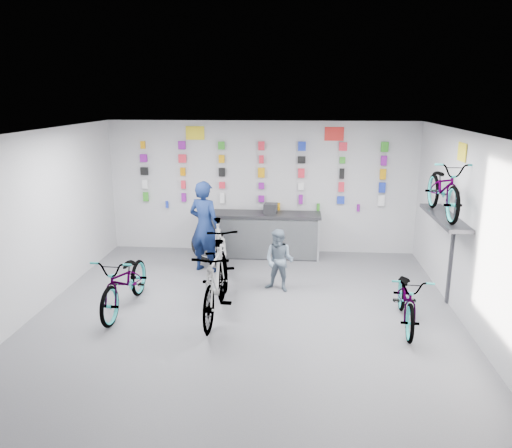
# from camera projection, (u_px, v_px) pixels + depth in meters

# --- Properties ---
(floor) EXTENTS (8.00, 8.00, 0.00)m
(floor) POSITION_uv_depth(u_px,v_px,m) (243.00, 326.00, 7.92)
(floor) COLOR #505055
(floor) RESTS_ON ground
(ceiling) EXTENTS (8.00, 8.00, 0.00)m
(ceiling) POSITION_uv_depth(u_px,v_px,m) (242.00, 135.00, 7.16)
(ceiling) COLOR white
(ceiling) RESTS_ON wall_back
(wall_back) EXTENTS (7.00, 0.00, 7.00)m
(wall_back) POSITION_uv_depth(u_px,v_px,m) (262.00, 187.00, 11.40)
(wall_back) COLOR #BBBBBD
(wall_back) RESTS_ON floor
(wall_front) EXTENTS (7.00, 0.00, 7.00)m
(wall_front) POSITION_uv_depth(u_px,v_px,m) (185.00, 382.00, 3.68)
(wall_front) COLOR #BBBBBD
(wall_front) RESTS_ON floor
(wall_left) EXTENTS (0.00, 8.00, 8.00)m
(wall_left) POSITION_uv_depth(u_px,v_px,m) (21.00, 230.00, 7.82)
(wall_left) COLOR #BBBBBD
(wall_left) RESTS_ON floor
(wall_right) EXTENTS (0.00, 8.00, 8.00)m
(wall_right) POSITION_uv_depth(u_px,v_px,m) (481.00, 240.00, 7.27)
(wall_right) COLOR #BBBBBD
(wall_right) RESTS_ON floor
(counter) EXTENTS (2.70, 0.66, 1.00)m
(counter) POSITION_uv_depth(u_px,v_px,m) (260.00, 235.00, 11.21)
(counter) COLOR black
(counter) RESTS_ON floor
(merch_wall) EXTENTS (5.56, 0.08, 1.56)m
(merch_wall) POSITION_uv_depth(u_px,v_px,m) (267.00, 174.00, 11.24)
(merch_wall) COLOR #309022
(merch_wall) RESTS_ON wall_back
(wall_bracket) EXTENTS (0.39, 1.90, 2.00)m
(wall_bracket) POSITION_uv_depth(u_px,v_px,m) (445.00, 222.00, 8.44)
(wall_bracket) COLOR #333338
(wall_bracket) RESTS_ON wall_right
(sign_left) EXTENTS (0.42, 0.02, 0.30)m
(sign_left) POSITION_uv_depth(u_px,v_px,m) (195.00, 133.00, 11.19)
(sign_left) COLOR yellow
(sign_left) RESTS_ON wall_back
(sign_right) EXTENTS (0.42, 0.02, 0.30)m
(sign_right) POSITION_uv_depth(u_px,v_px,m) (334.00, 134.00, 10.95)
(sign_right) COLOR red
(sign_right) RESTS_ON wall_back
(sign_side) EXTENTS (0.02, 0.40, 0.30)m
(sign_side) POSITION_uv_depth(u_px,v_px,m) (462.00, 152.00, 8.13)
(sign_side) COLOR yellow
(sign_side) RESTS_ON wall_right
(bike_left) EXTENTS (0.76, 1.97, 1.02)m
(bike_left) POSITION_uv_depth(u_px,v_px,m) (125.00, 281.00, 8.40)
(bike_left) COLOR gray
(bike_left) RESTS_ON floor
(bike_center) EXTENTS (0.61, 2.03, 1.22)m
(bike_center) POSITION_uv_depth(u_px,v_px,m) (216.00, 282.00, 8.10)
(bike_center) COLOR gray
(bike_center) RESTS_ON floor
(bike_right) EXTENTS (0.76, 1.79, 0.92)m
(bike_right) POSITION_uv_depth(u_px,v_px,m) (407.00, 298.00, 7.85)
(bike_right) COLOR gray
(bike_right) RESTS_ON floor
(bike_service) EXTENTS (1.07, 2.07, 1.19)m
(bike_service) POSITION_uv_depth(u_px,v_px,m) (220.00, 252.00, 9.67)
(bike_service) COLOR gray
(bike_service) RESTS_ON floor
(bike_wall) EXTENTS (0.63, 1.80, 0.95)m
(bike_wall) POSITION_uv_depth(u_px,v_px,m) (444.00, 188.00, 8.30)
(bike_wall) COLOR gray
(bike_wall) RESTS_ON wall_bracket
(clerk) EXTENTS (0.81, 0.68, 1.89)m
(clerk) POSITION_uv_depth(u_px,v_px,m) (205.00, 227.00, 10.17)
(clerk) COLOR #0F1E48
(clerk) RESTS_ON floor
(customer) EXTENTS (0.69, 0.61, 1.18)m
(customer) POSITION_uv_depth(u_px,v_px,m) (279.00, 261.00, 9.20)
(customer) COLOR slate
(customer) RESTS_ON floor
(spare_wheel) EXTENTS (0.76, 0.25, 0.75)m
(spare_wheel) POSITION_uv_depth(u_px,v_px,m) (208.00, 244.00, 10.97)
(spare_wheel) COLOR black
(spare_wheel) RESTS_ON floor
(register) EXTENTS (0.31, 0.32, 0.22)m
(register) POSITION_uv_depth(u_px,v_px,m) (271.00, 208.00, 11.05)
(register) COLOR black
(register) RESTS_ON counter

